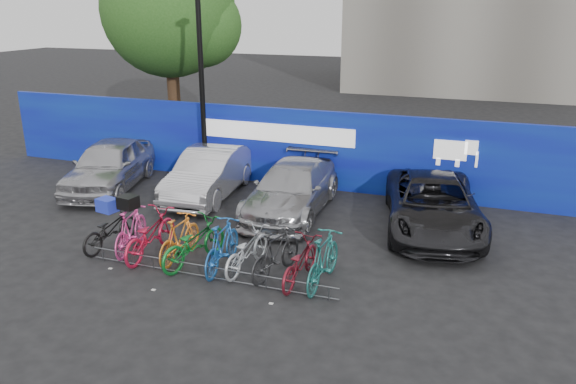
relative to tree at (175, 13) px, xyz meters
The scene contains 21 objects.
ground 13.14m from the tree, 56.03° to the right, with size 100.00×100.00×0.00m, color black.
hoarding 8.80m from the tree, 30.89° to the right, with size 22.00×0.18×2.40m.
tree is the anchor object (origin of this frame).
lamppost 6.14m from the tree, 52.49° to the right, with size 0.25×0.50×6.11m.
bike_rack 13.55m from the tree, 57.55° to the right, with size 5.60×0.03×0.30m.
car_0 7.73m from the tree, 79.59° to the right, with size 1.77×4.39×1.50m, color #ACABB0.
car_1 8.53m from the tree, 53.55° to the right, with size 1.47×4.22×1.39m, color #BCBBC1.
car_2 10.49m from the tree, 41.86° to the right, with size 1.86×4.57×1.32m, color #9A9A9F.
car_3 13.28m from the tree, 30.39° to the right, with size 2.21×4.80×1.33m, color black.
bike_0 11.70m from the tree, 68.65° to the right, with size 0.60×1.71×0.90m, color black.
bike_1 11.85m from the tree, 65.89° to the right, with size 0.49×1.72×1.03m, color #ED4399.
bike_2 12.14m from the tree, 63.43° to the right, with size 0.68×1.95×1.02m, color red.
bike_3 12.41m from the tree, 60.09° to the right, with size 0.48×1.69×1.02m, color orange.
bike_4 12.70m from the tree, 58.62° to the right, with size 0.67×1.91×1.01m, color #116F26.
bike_5 13.05m from the tree, 55.90° to the right, with size 0.51×1.80×1.08m, color #1C58A7.
bike_6 13.23m from the tree, 53.61° to the right, with size 0.61×1.74×0.91m, color #B9BDC1.
bike_7 13.64m from the tree, 51.26° to the right, with size 0.49×1.72×1.03m, color #242426.
bike_8 14.07m from the tree, 49.69° to the right, with size 0.60×1.72×0.90m, color maroon.
bike_9 14.30m from the tree, 48.00° to the right, with size 0.52×1.83×1.10m, color #1F6A64.
cargo_crate 11.47m from the tree, 68.65° to the right, with size 0.43×0.33×0.31m, color #2031B8.
cargo_topcase 11.61m from the tree, 65.89° to the right, with size 0.39×0.35×0.29m, color black.
Camera 1 is at (5.11, -9.84, 5.41)m, focal length 35.00 mm.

